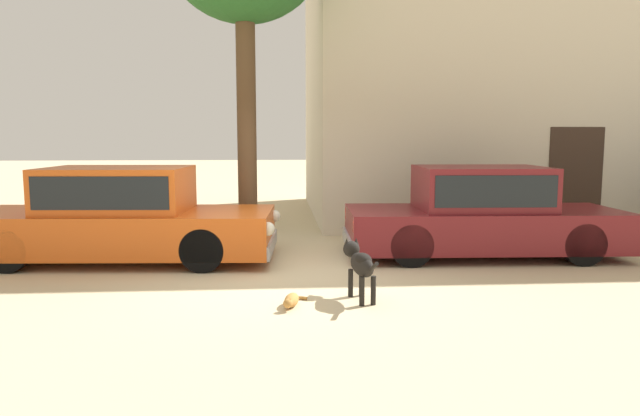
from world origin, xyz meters
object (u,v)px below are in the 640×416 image
Objects in this scene: parked_sedan_nearest at (121,215)px; stray_cat at (291,300)px; stray_dog_spotted at (360,262)px; parked_sedan_second at (482,212)px.

parked_sedan_nearest is 8.20× the size of stray_cat.
stray_dog_spotted is (3.37, -2.38, -0.27)m from parked_sedan_nearest.
parked_sedan_nearest is at bearing -178.29° from parked_sedan_second.
parked_sedan_second reaches higher than stray_dog_spotted.
parked_sedan_nearest is 3.72m from stray_cat.
stray_cat is at bearing -42.28° from parked_sedan_nearest.
parked_sedan_second reaches higher than stray_cat.
parked_sedan_nearest reaches higher than stray_dog_spotted.
stray_dog_spotted reaches higher than stray_cat.
stray_cat is (2.56, -2.63, -0.64)m from parked_sedan_nearest.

